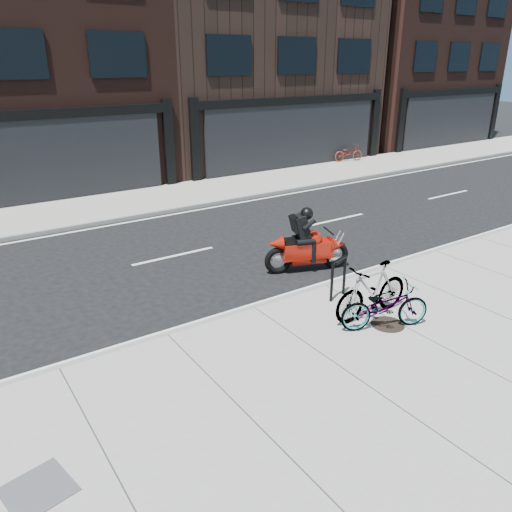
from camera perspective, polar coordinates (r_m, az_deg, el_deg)
ground at (r=12.20m, az=-5.37°, el=-2.87°), size 120.00×120.00×0.00m
sidewalk_near at (r=8.66m, az=11.35°, el=-13.80°), size 60.00×6.00×0.13m
sidewalk_far at (r=18.98m, az=-16.84°, el=5.44°), size 60.00×3.50×0.13m
building_mideast at (r=28.72m, az=-2.09°, el=23.92°), size 12.00×10.00×12.50m
building_east at (r=36.55m, az=15.51°, el=23.09°), size 10.00×10.00×13.00m
bike_rack at (r=10.96m, az=9.41°, el=-2.11°), size 0.54×0.19×0.93m
bicycle_front at (r=9.96m, az=14.51°, el=-5.55°), size 1.88×1.25×0.93m
bicycle_rear at (r=10.30m, az=13.10°, el=-3.86°), size 1.90×0.58×1.14m
motorcycle at (r=12.62m, az=6.31°, el=1.28°), size 2.17×1.10×1.68m
bicycle_far at (r=26.74m, az=10.53°, el=11.50°), size 1.68×0.93×0.83m
manhole_cover at (r=10.29m, az=14.80°, el=-7.56°), size 0.73×0.73×0.02m
utility_grate at (r=7.20m, az=-23.66°, el=-23.28°), size 0.89×0.89×0.02m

